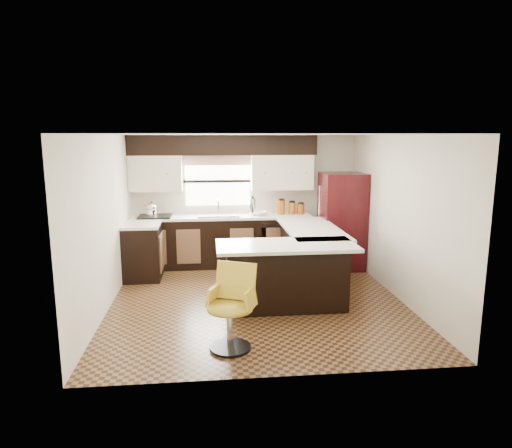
{
  "coord_description": "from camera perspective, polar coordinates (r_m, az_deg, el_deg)",
  "views": [
    {
      "loc": [
        -0.68,
        -6.36,
        2.37
      ],
      "look_at": [
        0.04,
        0.45,
        1.06
      ],
      "focal_mm": 32.0,
      "sensor_mm": 36.0,
      "label": 1
    }
  ],
  "objects": [
    {
      "name": "peninsula_long",
      "position": [
        7.42,
        6.53,
        -4.21
      ],
      "size": [
        0.6,
        1.95,
        0.9
      ],
      "primitive_type": "cube",
      "color": "black",
      "rests_on": "floor"
    },
    {
      "name": "wall_back",
      "position": [
        8.67,
        -1.45,
        3.11
      ],
      "size": [
        4.4,
        0.0,
        4.4
      ],
      "primitive_type": "plane",
      "rotation": [
        1.57,
        0.0,
        0.0
      ],
      "color": "beige",
      "rests_on": "floor"
    },
    {
      "name": "valance",
      "position": [
        8.51,
        -4.83,
        7.94
      ],
      "size": [
        1.3,
        0.06,
        0.18
      ],
      "primitive_type": "cube",
      "color": "#D19B93",
      "rests_on": "wall_back"
    },
    {
      "name": "upper_cab_right",
      "position": [
        8.52,
        3.23,
        6.48
      ],
      "size": [
        1.14,
        0.35,
        0.64
      ],
      "primitive_type": "cube",
      "color": "beige",
      "rests_on": "wall_back"
    },
    {
      "name": "dishwasher",
      "position": [
        8.3,
        2.69,
        -2.66
      ],
      "size": [
        0.58,
        0.03,
        0.78
      ],
      "primitive_type": "cube",
      "color": "black",
      "rests_on": "floor"
    },
    {
      "name": "counter_left",
      "position": [
        7.83,
        -14.12,
        -0.12
      ],
      "size": [
        0.6,
        0.7,
        0.04
      ],
      "primitive_type": "cube",
      "color": "silver",
      "rests_on": "base_cab_left"
    },
    {
      "name": "upper_cab_left",
      "position": [
        8.46,
        -12.43,
        6.21
      ],
      "size": [
        0.94,
        0.35,
        0.64
      ],
      "primitive_type": "cube",
      "color": "beige",
      "rests_on": "wall_back"
    },
    {
      "name": "base_cab_left",
      "position": [
        7.93,
        -13.96,
        -3.47
      ],
      "size": [
        0.6,
        0.7,
        0.9
      ],
      "primitive_type": "cube",
      "color": "black",
      "rests_on": "floor"
    },
    {
      "name": "soffit",
      "position": [
        8.39,
        -4.15,
        9.82
      ],
      "size": [
        3.4,
        0.35,
        0.36
      ],
      "primitive_type": "cube",
      "color": "black",
      "rests_on": "wall_back"
    },
    {
      "name": "kettle",
      "position": [
        8.4,
        -12.91,
        1.89
      ],
      "size": [
        0.19,
        0.19,
        0.26
      ],
      "primitive_type": null,
      "color": "silver",
      "rests_on": "cooktop"
    },
    {
      "name": "mixing_bowl",
      "position": [
        8.43,
        0.42,
        1.38
      ],
      "size": [
        0.37,
        0.37,
        0.07
      ],
      "primitive_type": "imported",
      "rotation": [
        0.0,
        0.0,
        0.41
      ],
      "color": "white",
      "rests_on": "counter_back"
    },
    {
      "name": "bar_chair",
      "position": [
        5.18,
        -3.28,
        -10.52
      ],
      "size": [
        0.68,
        0.68,
        0.97
      ],
      "primitive_type": null,
      "rotation": [
        0.0,
        0.0,
        -0.42
      ],
      "color": "gold",
      "rests_on": "floor"
    },
    {
      "name": "peninsula_return",
      "position": [
        6.4,
        3.79,
        -6.63
      ],
      "size": [
        1.65,
        0.6,
        0.9
      ],
      "primitive_type": "cube",
      "color": "black",
      "rests_on": "floor"
    },
    {
      "name": "floor",
      "position": [
        6.82,
        0.09,
        -9.47
      ],
      "size": [
        4.4,
        4.4,
        0.0
      ],
      "primitive_type": "plane",
      "color": "#49301A",
      "rests_on": "ground"
    },
    {
      "name": "wall_front",
      "position": [
        4.38,
        3.14,
        -4.69
      ],
      "size": [
        4.4,
        0.0,
        4.4
      ],
      "primitive_type": "plane",
      "rotation": [
        -1.57,
        0.0,
        0.0
      ],
      "color": "beige",
      "rests_on": "floor"
    },
    {
      "name": "counter_back",
      "position": [
        8.39,
        -4.34,
        0.9
      ],
      "size": [
        3.3,
        0.6,
        0.04
      ],
      "primitive_type": "cube",
      "color": "silver",
      "rests_on": "base_cab_back"
    },
    {
      "name": "counter_pen_long",
      "position": [
        7.32,
        6.99,
        -0.63
      ],
      "size": [
        0.84,
        1.95,
        0.04
      ],
      "primitive_type": "cube",
      "color": "silver",
      "rests_on": "peninsula_long"
    },
    {
      "name": "canister_small",
      "position": [
        8.56,
        5.61,
        1.87
      ],
      "size": [
        0.14,
        0.14,
        0.19
      ],
      "primitive_type": "cylinder",
      "color": "#91440C",
      "rests_on": "counter_back"
    },
    {
      "name": "canister_large",
      "position": [
        8.49,
        3.17,
        2.09
      ],
      "size": [
        0.14,
        0.14,
        0.26
      ],
      "primitive_type": "cylinder",
      "color": "#91440C",
      "rests_on": "counter_back"
    },
    {
      "name": "sink",
      "position": [
        8.36,
        -4.68,
        1.13
      ],
      "size": [
        0.75,
        0.45,
        0.03
      ],
      "primitive_type": "cube",
      "color": "#B2B2B7",
      "rests_on": "counter_back"
    },
    {
      "name": "wall_right",
      "position": [
        7.04,
        17.35,
        0.79
      ],
      "size": [
        0.0,
        4.4,
        4.4
      ],
      "primitive_type": "plane",
      "rotation": [
        1.57,
        0.0,
        -1.57
      ],
      "color": "beige",
      "rests_on": "floor"
    },
    {
      "name": "canister_med",
      "position": [
        8.53,
        4.52,
        1.97
      ],
      "size": [
        0.13,
        0.13,
        0.22
      ],
      "primitive_type": "cylinder",
      "color": "#91440C",
      "rests_on": "counter_back"
    },
    {
      "name": "wall_left",
      "position": [
        6.62,
        -18.29,
        0.13
      ],
      "size": [
        0.0,
        4.4,
        4.4
      ],
      "primitive_type": "plane",
      "rotation": [
        1.57,
        0.0,
        1.57
      ],
      "color": "beige",
      "rests_on": "floor"
    },
    {
      "name": "window_pane",
      "position": [
        8.58,
        -4.79,
        5.35
      ],
      "size": [
        1.2,
        0.02,
        0.9
      ],
      "primitive_type": "cube",
      "color": "white",
      "rests_on": "wall_back"
    },
    {
      "name": "ceiling",
      "position": [
        6.4,
        0.1,
        11.13
      ],
      "size": [
        4.4,
        4.4,
        0.0
      ],
      "primitive_type": "plane",
      "rotation": [
        3.14,
        0.0,
        0.0
      ],
      "color": "silver",
      "rests_on": "wall_back"
    },
    {
      "name": "refrigerator",
      "position": [
        8.38,
        10.66,
        0.35
      ],
      "size": [
        0.74,
        0.71,
        1.74
      ],
      "primitive_type": "cube",
      "color": "#33080B",
      "rests_on": "floor"
    },
    {
      "name": "percolator",
      "position": [
        8.4,
        -0.45,
        2.18
      ],
      "size": [
        0.13,
        0.13,
        0.31
      ],
      "primitive_type": "cylinder",
      "color": "silver",
      "rests_on": "counter_back"
    },
    {
      "name": "cooktop",
      "position": [
        8.42,
        -12.53,
        0.95
      ],
      "size": [
        0.58,
        0.5,
        0.02
      ],
      "primitive_type": "cube",
      "color": "black",
      "rests_on": "counter_back"
    },
    {
      "name": "base_cab_back",
      "position": [
        8.48,
        -4.29,
        -2.24
      ],
      "size": [
        3.3,
        0.6,
        0.9
      ],
      "primitive_type": "cube",
      "color": "black",
      "rests_on": "floor"
    },
    {
      "name": "counter_pen_return",
      "position": [
        6.18,
        3.8,
        -2.71
      ],
      "size": [
        1.89,
        0.84,
        0.04
      ],
      "primitive_type": "cube",
      "color": "silver",
      "rests_on": "peninsula_return"
    }
  ]
}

